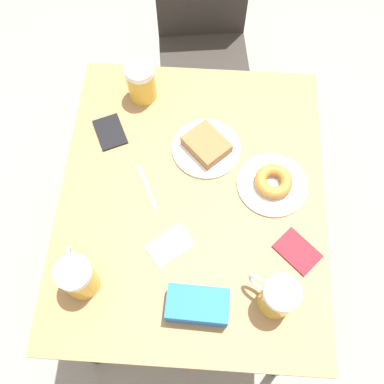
% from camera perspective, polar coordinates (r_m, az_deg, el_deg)
% --- Properties ---
extents(ground_plane, '(8.00, 8.00, 0.00)m').
position_cam_1_polar(ground_plane, '(2.03, -0.00, -8.98)').
color(ground_plane, gray).
extents(table, '(0.83, 1.01, 0.74)m').
position_cam_1_polar(table, '(1.40, -0.00, -1.41)').
color(table, '#997044').
rests_on(table, ground_plane).
extents(chair, '(0.45, 0.45, 0.91)m').
position_cam_1_polar(chair, '(2.02, 1.48, 20.79)').
color(chair, '#2D2823').
rests_on(chair, ground_plane).
extents(plate_with_cake, '(0.23, 0.23, 0.05)m').
position_cam_1_polar(plate_with_cake, '(1.40, 1.92, 6.12)').
color(plate_with_cake, white).
rests_on(plate_with_cake, table).
extents(plate_with_donut, '(0.22, 0.22, 0.05)m').
position_cam_1_polar(plate_with_donut, '(1.36, 10.73, 1.22)').
color(plate_with_donut, white).
rests_on(plate_with_donut, table).
extents(beer_mug_left, '(0.10, 0.14, 0.14)m').
position_cam_1_polar(beer_mug_left, '(1.22, -14.98, -10.84)').
color(beer_mug_left, gold).
rests_on(beer_mug_left, table).
extents(beer_mug_center, '(0.10, 0.15, 0.14)m').
position_cam_1_polar(beer_mug_center, '(1.50, -6.78, 14.44)').
color(beer_mug_center, gold).
rests_on(beer_mug_center, table).
extents(beer_mug_right, '(0.13, 0.11, 0.14)m').
position_cam_1_polar(beer_mug_right, '(1.19, 11.31, -13.51)').
color(beer_mug_right, gold).
rests_on(beer_mug_right, table).
extents(napkin_folded, '(0.15, 0.15, 0.00)m').
position_cam_1_polar(napkin_folded, '(1.28, -2.97, -7.12)').
color(napkin_folded, white).
rests_on(napkin_folded, table).
extents(fork, '(0.08, 0.15, 0.00)m').
position_cam_1_polar(fork, '(1.36, -6.02, 0.71)').
color(fork, silver).
rests_on(fork, table).
extents(passport_near_edge, '(0.15, 0.15, 0.01)m').
position_cam_1_polar(passport_near_edge, '(1.31, 13.87, -7.68)').
color(passport_near_edge, maroon).
rests_on(passport_near_edge, table).
extents(passport_far_edge, '(0.13, 0.15, 0.01)m').
position_cam_1_polar(passport_far_edge, '(1.47, -10.87, 7.87)').
color(passport_far_edge, black).
rests_on(passport_far_edge, table).
extents(blue_pouch, '(0.17, 0.10, 0.07)m').
position_cam_1_polar(blue_pouch, '(1.20, 0.74, -14.85)').
color(blue_pouch, blue).
rests_on(blue_pouch, table).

